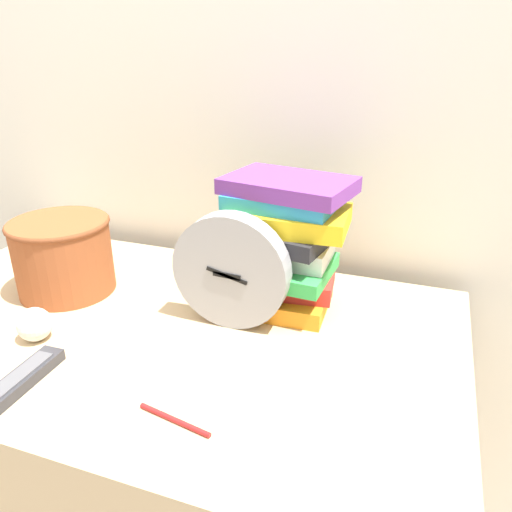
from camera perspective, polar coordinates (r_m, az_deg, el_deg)
The scene contains 8 objects.
wall_back at distance 1.24m, azimuth -2.59°, elevation 19.33°, with size 6.00×0.04×2.40m.
desk at distance 1.25m, azimuth -9.68°, elevation -23.08°, with size 1.16×0.70×0.78m.
desk_clock at distance 0.94m, azimuth -2.90°, elevation -1.76°, with size 0.23×0.05×0.23m.
book_stack at distance 1.00m, azimuth 3.10°, elevation 1.72°, with size 0.28×0.21×0.27m.
basket at distance 1.15m, azimuth -21.19°, elevation 0.24°, with size 0.21×0.21×0.16m.
tv_remote at distance 0.91m, azimuth -25.30°, elevation -12.68°, with size 0.04×0.17×0.02m.
crumpled_paper_ball at distance 1.01m, azimuth -24.00°, elevation -7.15°, with size 0.06×0.06×0.06m.
pen at distance 0.78m, azimuth -9.30°, elevation -17.99°, with size 0.13×0.03×0.01m.
Camera 1 is at (0.46, -0.38, 1.30)m, focal length 35.00 mm.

